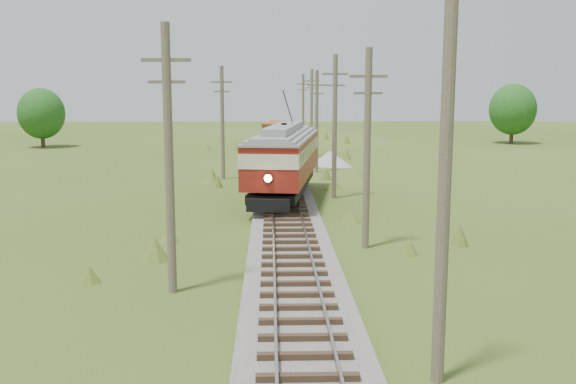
{
  "coord_description": "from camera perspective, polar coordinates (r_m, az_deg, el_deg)",
  "views": [
    {
      "loc": [
        -0.83,
        -9.23,
        6.86
      ],
      "look_at": [
        0.0,
        21.22,
        1.97
      ],
      "focal_mm": 40.0,
      "sensor_mm": 36.0,
      "label": 1
    }
  ],
  "objects": [
    {
      "name": "railbed_main",
      "position": [
        43.75,
        -0.46,
        0.35
      ],
      "size": [
        3.6,
        96.0,
        0.57
      ],
      "color": "#605B54",
      "rests_on": "ground"
    },
    {
      "name": "streetcar",
      "position": [
        39.49,
        -0.35,
        3.3
      ],
      "size": [
        5.09,
        13.87,
        6.28
      ],
      "rotation": [
        0.0,
        0.0,
        -0.14
      ],
      "color": "black",
      "rests_on": "ground"
    },
    {
      "name": "gondola",
      "position": [
        73.44,
        -0.92,
        5.31
      ],
      "size": [
        3.63,
        8.19,
        2.63
      ],
      "rotation": [
        0.0,
        0.0,
        -0.14
      ],
      "color": "black",
      "rests_on": "ground"
    },
    {
      "name": "gravel_pile",
      "position": [
        58.39,
        3.87,
        2.97
      ],
      "size": [
        3.72,
        3.94,
        1.35
      ],
      "color": "gray",
      "rests_on": "ground"
    },
    {
      "name": "utility_pole_r_1",
      "position": [
        14.96,
        13.7,
        -0.62
      ],
      "size": [
        0.3,
        0.3,
        8.8
      ],
      "color": "brown",
      "rests_on": "ground"
    },
    {
      "name": "utility_pole_r_2",
      "position": [
        27.65,
        7.05,
        3.99
      ],
      "size": [
        1.6,
        0.3,
        8.6
      ],
      "color": "brown",
      "rests_on": "ground"
    },
    {
      "name": "utility_pole_r_3",
      "position": [
        40.49,
        4.17,
        5.93
      ],
      "size": [
        1.6,
        0.3,
        9.0
      ],
      "color": "brown",
      "rests_on": "ground"
    },
    {
      "name": "utility_pole_r_4",
      "position": [
        53.42,
        2.56,
        6.38
      ],
      "size": [
        1.6,
        0.3,
        8.4
      ],
      "color": "brown",
      "rests_on": "ground"
    },
    {
      "name": "utility_pole_r_5",
      "position": [
        66.4,
        2.1,
        7.14
      ],
      "size": [
        1.6,
        0.3,
        8.9
      ],
      "color": "brown",
      "rests_on": "ground"
    },
    {
      "name": "utility_pole_r_6",
      "position": [
        79.36,
        1.36,
        7.39
      ],
      "size": [
        1.6,
        0.3,
        8.7
      ],
      "color": "brown",
      "rests_on": "ground"
    },
    {
      "name": "utility_pole_l_a",
      "position": [
        21.61,
        -10.54,
        3.02
      ],
      "size": [
        1.6,
        0.3,
        9.0
      ],
      "color": "brown",
      "rests_on": "ground"
    },
    {
      "name": "utility_pole_l_b",
      "position": [
        49.42,
        -5.86,
        6.24
      ],
      "size": [
        1.6,
        0.3,
        8.6
      ],
      "color": "brown",
      "rests_on": "ground"
    },
    {
      "name": "tree_mid_a",
      "position": [
        81.91,
        -21.08,
        6.53
      ],
      "size": [
        5.46,
        5.46,
        7.03
      ],
      "color": "#38281C",
      "rests_on": "ground"
    },
    {
      "name": "tree_mid_b",
      "position": [
        86.92,
        19.36,
        6.94
      ],
      "size": [
        5.88,
        5.88,
        7.57
      ],
      "color": "#38281C",
      "rests_on": "ground"
    }
  ]
}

